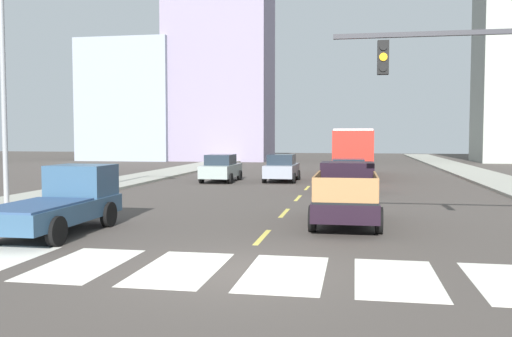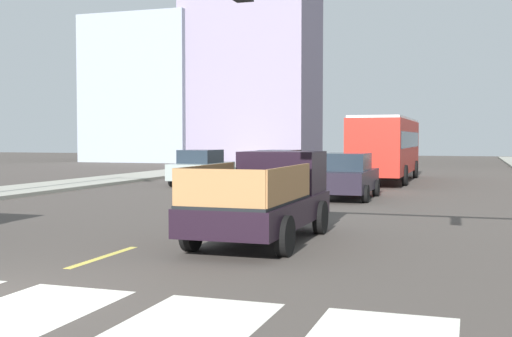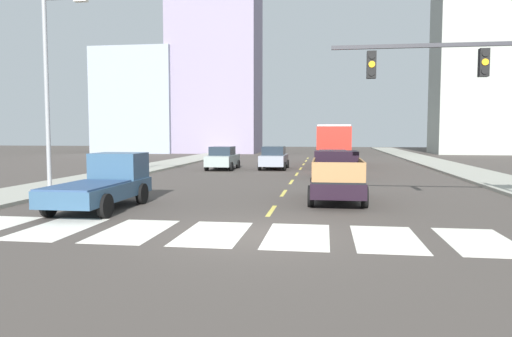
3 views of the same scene
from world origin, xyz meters
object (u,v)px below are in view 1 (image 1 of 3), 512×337
Objects in this scene: sedan_mid at (282,168)px; sedan_far at (349,175)px; pickup_dark at (63,201)px; sedan_near_left at (221,168)px; pickup_stakebed at (347,195)px; city_bus at (353,149)px; streetlight_left at (7,82)px.

sedan_mid is 7.08m from sedan_far.
pickup_dark is 18.38m from sedan_near_left.
pickup_stakebed is 16.50m from sedan_mid.
city_bus is 2.45× the size of sedan_mid.
pickup_dark is 0.58× the size of streetlight_left.
pickup_dark is at bearing -91.35° from sedan_near_left.
sedan_near_left is at bearing 118.26° from pickup_stakebed.
pickup_stakebed is at bearing -90.65° from sedan_far.
pickup_stakebed is 1.18× the size of sedan_near_left.
pickup_dark is (-8.41, -3.30, -0.02)m from pickup_stakebed.
pickup_dark is at bearing -103.54° from sedan_mid.
streetlight_left is at bearing -109.85° from sedan_near_left.
sedan_far is (8.36, 13.55, -0.06)m from pickup_dark.
sedan_far is (7.96, -4.83, 0.00)m from sedan_near_left.
sedan_near_left is at bearing 70.25° from streetlight_left.
streetlight_left is (-13.02, -9.27, 4.11)m from sedan_far.
city_bus is at bearing 34.37° from sedan_near_left.
pickup_dark reaches higher than sedan_far.
streetlight_left is at bearing -121.87° from sedan_mid.
pickup_dark reaches higher than sedan_mid.
pickup_stakebed is 10.25m from sedan_far.
pickup_dark is 1.18× the size of sedan_mid.
sedan_near_left is (0.40, 18.38, -0.06)m from pickup_dark.
sedan_mid is at bearing 105.31° from pickup_stakebed.
streetlight_left is (-8.80, -14.96, 4.11)m from sedan_mid.
city_bus is at bearing 56.15° from streetlight_left.
streetlight_left is at bearing -145.46° from sedan_far.
pickup_stakebed is 9.03m from pickup_dark.
pickup_stakebed is at bearing -76.40° from sedan_mid.
sedan_far is (-0.19, -10.42, -1.09)m from city_bus.
sedan_near_left is (-8.15, -5.59, -1.09)m from city_bus.
streetlight_left is (-5.06, -14.10, 4.11)m from sedan_near_left.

